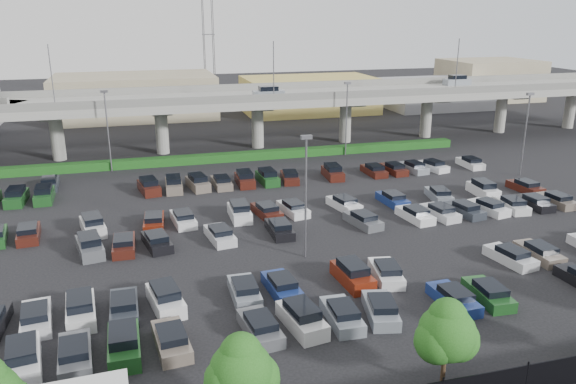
{
  "coord_description": "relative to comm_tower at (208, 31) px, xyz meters",
  "views": [
    {
      "loc": [
        -12.93,
        -48.86,
        19.38
      ],
      "look_at": [
        1.72,
        3.41,
        2.0
      ],
      "focal_mm": 35.0,
      "sensor_mm": 36.0,
      "label": 1
    }
  ],
  "objects": [
    {
      "name": "parked_cars",
      "position": [
        -4.79,
        -77.64,
        -14.99
      ],
      "size": [
        63.14,
        41.65,
        1.67
      ],
      "color": "white",
      "rests_on": "ground"
    },
    {
      "name": "distant_buildings",
      "position": [
        8.38,
        -12.19,
        -11.87
      ],
      "size": [
        138.0,
        24.0,
        9.0
      ],
      "color": "gray",
      "rests_on": "ground"
    },
    {
      "name": "overpass",
      "position": [
        -4.21,
        -41.99,
        -8.64
      ],
      "size": [
        150.0,
        13.0,
        15.8
      ],
      "color": "gray",
      "rests_on": "ground"
    },
    {
      "name": "hedge",
      "position": [
        -4.0,
        -49.0,
        -15.06
      ],
      "size": [
        66.0,
        1.6,
        1.1
      ],
      "primitive_type": "cube",
      "color": "#134113",
      "rests_on": "ground"
    },
    {
      "name": "light_poles",
      "position": [
        -8.12,
        -72.0,
        -9.37
      ],
      "size": [
        66.9,
        48.38,
        10.3
      ],
      "color": "#56555B",
      "rests_on": "ground"
    },
    {
      "name": "tree_row",
      "position": [
        -3.3,
        -100.53,
        -12.09
      ],
      "size": [
        65.07,
        3.66,
        5.94
      ],
      "color": "#332316",
      "rests_on": "ground"
    },
    {
      "name": "comm_tower",
      "position": [
        0.0,
        0.0,
        0.0
      ],
      "size": [
        2.4,
        2.4,
        30.0
      ],
      "color": "#56555B",
      "rests_on": "ground"
    },
    {
      "name": "ground",
      "position": [
        -4.0,
        -74.0,
        -15.61
      ],
      "size": [
        280.0,
        280.0,
        0.0
      ],
      "primitive_type": "plane",
      "color": "black"
    }
  ]
}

